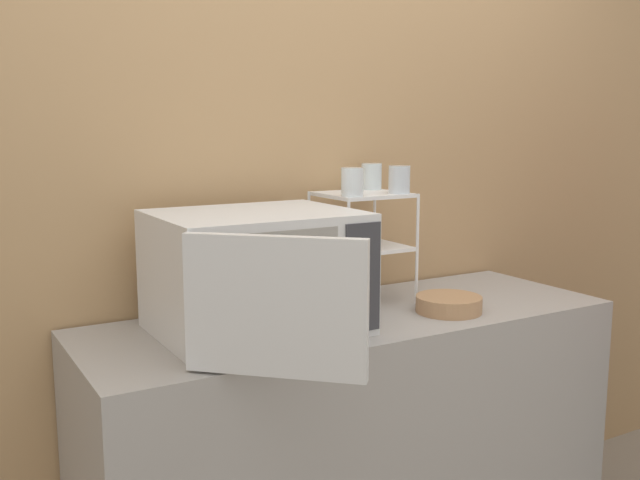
# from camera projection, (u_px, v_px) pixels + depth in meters

# --- Properties ---
(wall_back) EXTENTS (8.00, 0.06, 2.60)m
(wall_back) POSITION_uv_depth(u_px,v_px,m) (301.00, 182.00, 2.41)
(wall_back) COLOR tan
(wall_back) RESTS_ON ground_plane
(counter) EXTENTS (1.67, 0.58, 0.91)m
(counter) POSITION_uv_depth(u_px,v_px,m) (353.00, 455.00, 2.26)
(counter) COLOR #9E9993
(counter) RESTS_ON ground_plane
(microwave) EXTENTS (0.57, 0.75, 0.34)m
(microwave) POSITION_uv_depth(u_px,v_px,m) (257.00, 273.00, 1.98)
(microwave) COLOR silver
(microwave) RESTS_ON counter
(dish_rack) EXTENTS (0.27, 0.25, 0.36)m
(dish_rack) POSITION_uv_depth(u_px,v_px,m) (362.00, 223.00, 2.32)
(dish_rack) COLOR white
(dish_rack) RESTS_ON counter
(glass_front_left) EXTENTS (0.07, 0.07, 0.09)m
(glass_front_left) POSITION_uv_depth(u_px,v_px,m) (352.00, 182.00, 2.18)
(glass_front_left) COLOR silver
(glass_front_left) RESTS_ON dish_rack
(glass_back_right) EXTENTS (0.07, 0.07, 0.09)m
(glass_back_right) POSITION_uv_depth(u_px,v_px,m) (372.00, 176.00, 2.42)
(glass_back_right) COLOR silver
(glass_back_right) RESTS_ON dish_rack
(glass_front_right) EXTENTS (0.07, 0.07, 0.09)m
(glass_front_right) POSITION_uv_depth(u_px,v_px,m) (399.00, 180.00, 2.28)
(glass_front_right) COLOR silver
(glass_front_right) RESTS_ON dish_rack
(bowl) EXTENTS (0.21, 0.21, 0.05)m
(bowl) POSITION_uv_depth(u_px,v_px,m) (449.00, 304.00, 2.22)
(bowl) COLOR #AD7F56
(bowl) RESTS_ON counter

